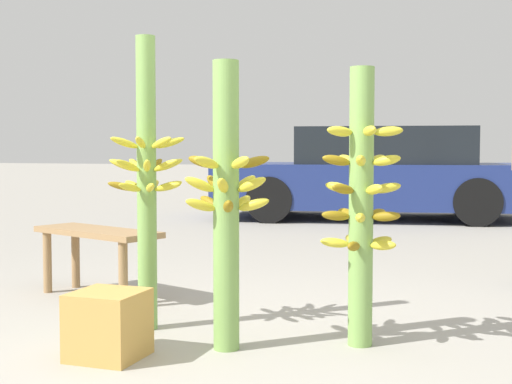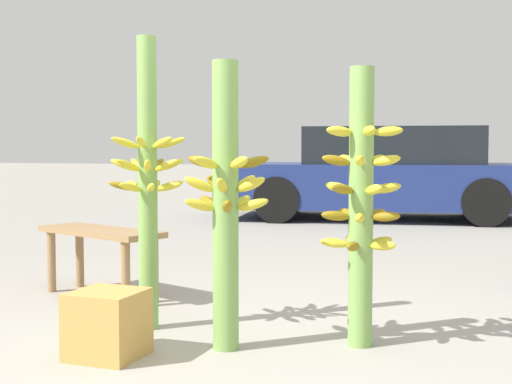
{
  "view_description": "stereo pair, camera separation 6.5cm",
  "coord_description": "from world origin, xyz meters",
  "px_view_note": "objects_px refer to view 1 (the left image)",
  "views": [
    {
      "loc": [
        1.34,
        -3.17,
        1.03
      ],
      "look_at": [
        0.08,
        0.41,
        0.8
      ],
      "focal_mm": 50.0,
      "sensor_mm": 36.0,
      "label": 1
    },
    {
      "loc": [
        1.4,
        -3.14,
        1.03
      ],
      "look_at": [
        0.08,
        0.41,
        0.8
      ],
      "focal_mm": 50.0,
      "sensor_mm": 36.0,
      "label": 2
    }
  ],
  "objects_px": {
    "banana_stalk_center": "(227,202)",
    "banana_stalk_right": "(361,202)",
    "parked_car": "(375,175)",
    "produce_crate": "(108,325)",
    "market_bench": "(97,243)",
    "banana_stalk_left": "(147,180)"
  },
  "relations": [
    {
      "from": "banana_stalk_center",
      "to": "banana_stalk_right",
      "type": "relative_size",
      "value": 1.02
    },
    {
      "from": "banana_stalk_center",
      "to": "banana_stalk_right",
      "type": "bearing_deg",
      "value": 25.69
    },
    {
      "from": "banana_stalk_center",
      "to": "parked_car",
      "type": "relative_size",
      "value": 0.31
    },
    {
      "from": "banana_stalk_right",
      "to": "produce_crate",
      "type": "distance_m",
      "value": 1.42
    },
    {
      "from": "banana_stalk_right",
      "to": "banana_stalk_center",
      "type": "bearing_deg",
      "value": -154.31
    },
    {
      "from": "banana_stalk_center",
      "to": "market_bench",
      "type": "xyz_separation_m",
      "value": [
        -1.32,
        0.89,
        -0.38
      ]
    },
    {
      "from": "produce_crate",
      "to": "banana_stalk_left",
      "type": "bearing_deg",
      "value": 98.79
    },
    {
      "from": "banana_stalk_left",
      "to": "produce_crate",
      "type": "distance_m",
      "value": 0.9
    },
    {
      "from": "banana_stalk_right",
      "to": "market_bench",
      "type": "relative_size",
      "value": 1.36
    },
    {
      "from": "parked_car",
      "to": "banana_stalk_center",
      "type": "bearing_deg",
      "value": 173.6
    },
    {
      "from": "banana_stalk_left",
      "to": "market_bench",
      "type": "distance_m",
      "value": 1.1
    },
    {
      "from": "produce_crate",
      "to": "banana_stalk_center",
      "type": "bearing_deg",
      "value": 34.4
    },
    {
      "from": "market_bench",
      "to": "banana_stalk_right",
      "type": "bearing_deg",
      "value": 2.93
    },
    {
      "from": "banana_stalk_center",
      "to": "market_bench",
      "type": "height_order",
      "value": "banana_stalk_center"
    },
    {
      "from": "banana_stalk_left",
      "to": "market_bench",
      "type": "xyz_separation_m",
      "value": [
        -0.74,
        0.66,
        -0.47
      ]
    },
    {
      "from": "banana_stalk_center",
      "to": "banana_stalk_left",
      "type": "bearing_deg",
      "value": 157.94
    },
    {
      "from": "banana_stalk_center",
      "to": "parked_car",
      "type": "height_order",
      "value": "banana_stalk_center"
    },
    {
      "from": "banana_stalk_left",
      "to": "banana_stalk_right",
      "type": "relative_size",
      "value": 1.15
    },
    {
      "from": "market_bench",
      "to": "banana_stalk_left",
      "type": "bearing_deg",
      "value": -21.86
    },
    {
      "from": "parked_car",
      "to": "produce_crate",
      "type": "bearing_deg",
      "value": 169.63
    },
    {
      "from": "banana_stalk_left",
      "to": "banana_stalk_right",
      "type": "distance_m",
      "value": 1.22
    },
    {
      "from": "market_bench",
      "to": "banana_stalk_center",
      "type": "bearing_deg",
      "value": -14.25
    }
  ]
}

